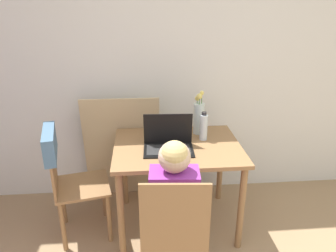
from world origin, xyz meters
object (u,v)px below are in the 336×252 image
Objects in this scene: chair_spare at (63,167)px; water_bottle at (204,127)px; flower_vase at (199,117)px; laptop at (168,141)px; person_seated at (174,197)px; chair_occupied at (174,237)px.

water_bottle reaches higher than chair_spare.
laptop is at bearing -135.11° from flower_vase.
person_seated reaches higher than chair_spare.
water_bottle is at bearing 28.41° from laptop.
person_seated is (0.01, 0.12, 0.20)m from chair_occupied.
chair_spare is 1.12m from water_bottle.
chair_occupied is 3.92× the size of water_bottle.
water_bottle is (1.08, 0.17, 0.22)m from chair_spare.
chair_occupied is 2.38× the size of laptop.
chair_spare is 0.81m from laptop.
laptop is (0.01, 0.56, 0.12)m from person_seated.
laptop is at bearing -154.09° from water_bottle.
person_seated is 0.78m from water_bottle.
chair_spare is at bearing -164.16° from flower_vase.
person_seated reaches higher than laptop.
chair_occupied is at bearing -111.14° from water_bottle.
chair_occupied is 0.99× the size of chair_spare.
person_seated is 2.79× the size of laptop.
chair_occupied is 1.08m from flower_vase.
chair_spare is at bearing -171.13° from water_bottle.
flower_vase is (0.29, 0.83, 0.21)m from person_seated.
water_bottle reaches higher than chair_occupied.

